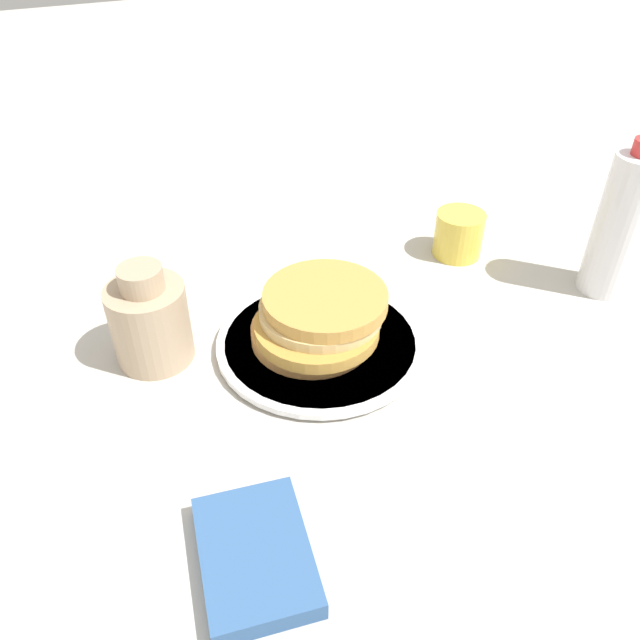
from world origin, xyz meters
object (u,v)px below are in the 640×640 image
object	(u,v)px
cream_jug	(150,320)
water_bottle_near	(621,225)
pancake_stack	(318,318)
plate	(320,343)
juice_glass	(459,234)

from	to	relation	value
cream_jug	water_bottle_near	distance (m)	0.56
pancake_stack	cream_jug	world-z (taller)	cream_jug
cream_jug	water_bottle_near	bearing A→B (deg)	79.92
plate	juice_glass	distance (m)	0.28
plate	water_bottle_near	distance (m)	0.39
plate	pancake_stack	world-z (taller)	pancake_stack
plate	cream_jug	size ratio (longest dim) A/B	2.00
pancake_stack	cream_jug	bearing A→B (deg)	-109.06
plate	juice_glass	bearing A→B (deg)	112.99
juice_glass	plate	bearing A→B (deg)	-67.01
plate	pancake_stack	size ratio (longest dim) A/B	1.54
juice_glass	water_bottle_near	size ratio (longest dim) A/B	0.33
pancake_stack	water_bottle_near	xyz separation A→B (m)	(0.04, 0.38, 0.05)
pancake_stack	juice_glass	xyz separation A→B (m)	(-0.11, 0.26, -0.01)
plate	juice_glass	xyz separation A→B (m)	(-0.11, 0.25, 0.02)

